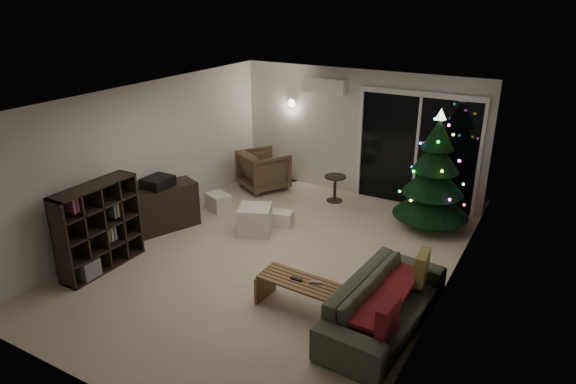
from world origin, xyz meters
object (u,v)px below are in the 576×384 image
media_cabinet (160,208)px  armchair (264,170)px  bookshelf (91,225)px  christmas_tree (435,170)px  sofa (385,304)px  coffee_table (306,297)px

media_cabinet → armchair: armchair is taller
bookshelf → christmas_tree: size_ratio=0.63×
media_cabinet → sofa: (4.30, -0.72, -0.08)m
coffee_table → armchair: bearing=132.7°
bookshelf → christmas_tree: bearing=27.8°
bookshelf → christmas_tree: 5.56m
media_cabinet → christmas_tree: 4.72m
armchair → coffee_table: armchair is taller
sofa → coffee_table: (-0.98, -0.19, -0.11)m
media_cabinet → coffee_table: media_cabinet is taller
armchair → coffee_table: bearing=158.8°
bookshelf → sofa: size_ratio=0.61×
coffee_table → media_cabinet: bearing=168.1°
christmas_tree → sofa: bearing=-84.7°
armchair → christmas_tree: (3.51, -0.13, 0.64)m
bookshelf → coffee_table: bookshelf is taller
bookshelf → coffee_table: bearing=-6.9°
media_cabinet → christmas_tree: (4.01, 2.40, 0.65)m
armchair → coffee_table: (2.82, -3.44, -0.20)m
coffee_table → christmas_tree: bearing=81.6°
bookshelf → sofa: 4.37m
sofa → media_cabinet: bearing=84.1°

